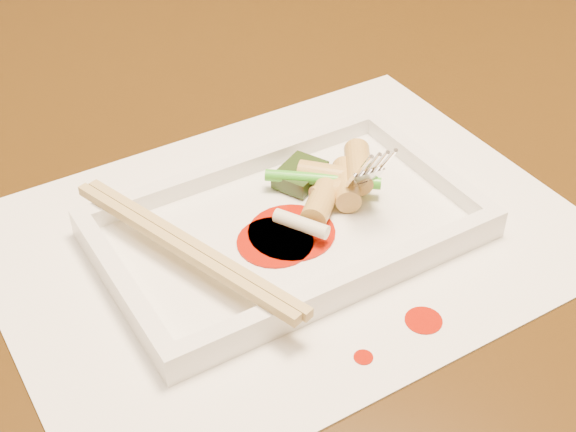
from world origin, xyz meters
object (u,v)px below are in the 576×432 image
fork (360,98)px  placemat (288,236)px  plate_base (288,231)px  chopstick_a (180,248)px  table (156,322)px

fork → placemat: bearing=-165.6°
plate_base → chopstick_a: (-0.08, 0.00, 0.02)m
placemat → plate_base: 0.00m
table → fork: (0.15, -0.05, 0.18)m
placemat → fork: fork is taller
table → plate_base: size_ratio=5.38×
plate_base → chopstick_a: size_ratio=1.30×
table → placemat: size_ratio=3.50×
chopstick_a → fork: (0.15, 0.02, 0.06)m
plate_base → placemat: bearing=180.0°
table → chopstick_a: (0.00, -0.07, 0.13)m
table → fork: fork is taller
placemat → plate_base: plate_base is taller
table → fork: size_ratio=10.00×
placemat → chopstick_a: chopstick_a is taller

